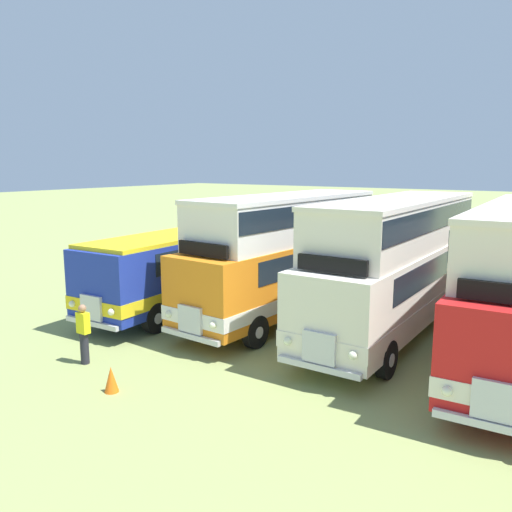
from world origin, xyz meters
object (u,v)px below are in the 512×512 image
object	(u,v)px
bus_third_in_row	(396,260)
cone_mid_row	(111,379)
bus_second_in_row	(286,251)
bus_first_in_row	(201,260)
marshal_person	(84,334)

from	to	relation	value
bus_third_in_row	cone_mid_row	size ratio (longest dim) A/B	16.43
bus_second_in_row	cone_mid_row	world-z (taller)	bus_second_in_row
bus_first_in_row	bus_second_in_row	bearing A→B (deg)	1.70
cone_mid_row	bus_third_in_row	bearing A→B (deg)	63.99
bus_third_in_row	marshal_person	size ratio (longest dim) A/B	6.21
bus_second_in_row	bus_third_in_row	xyz separation A→B (m)	(3.93, 0.48, 0.01)
marshal_person	bus_first_in_row	bearing A→B (deg)	103.27
bus_second_in_row	marshal_person	size ratio (longest dim) A/B	5.71
bus_first_in_row	bus_third_in_row	size ratio (longest dim) A/B	1.07
bus_third_in_row	marshal_person	bearing A→B (deg)	-129.19
bus_second_in_row	bus_third_in_row	distance (m)	3.96
bus_second_in_row	bus_first_in_row	bearing A→B (deg)	-178.30
bus_third_in_row	marshal_person	world-z (taller)	bus_third_in_row
bus_first_in_row	bus_second_in_row	size ratio (longest dim) A/B	1.16
cone_mid_row	bus_first_in_row	bearing A→B (deg)	115.52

